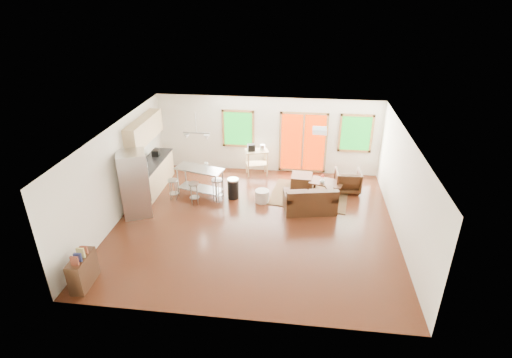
# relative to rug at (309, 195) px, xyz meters

# --- Properties ---
(floor) EXTENTS (7.50, 7.00, 0.02)m
(floor) POSITION_rel_rug_xyz_m (-1.48, -1.78, -0.02)
(floor) COLOR #36180D
(floor) RESTS_ON ground
(ceiling) EXTENTS (7.50, 7.00, 0.02)m
(ceiling) POSITION_rel_rug_xyz_m (-1.48, -1.78, 2.60)
(ceiling) COLOR white
(ceiling) RESTS_ON ground
(back_wall) EXTENTS (7.50, 0.02, 2.60)m
(back_wall) POSITION_rel_rug_xyz_m (-1.48, 1.73, 1.29)
(back_wall) COLOR white
(back_wall) RESTS_ON ground
(left_wall) EXTENTS (0.02, 7.00, 2.60)m
(left_wall) POSITION_rel_rug_xyz_m (-5.24, -1.78, 1.29)
(left_wall) COLOR white
(left_wall) RESTS_ON ground
(right_wall) EXTENTS (0.02, 7.00, 2.60)m
(right_wall) POSITION_rel_rug_xyz_m (2.28, -1.78, 1.29)
(right_wall) COLOR white
(right_wall) RESTS_ON ground
(front_wall) EXTENTS (7.50, 0.02, 2.60)m
(front_wall) POSITION_rel_rug_xyz_m (-1.48, -5.29, 1.29)
(front_wall) COLOR white
(front_wall) RESTS_ON ground
(window_left) EXTENTS (1.10, 0.05, 1.30)m
(window_left) POSITION_rel_rug_xyz_m (-2.48, 1.68, 1.49)
(window_left) COLOR #0D5F14
(window_left) RESTS_ON back_wall
(french_doors) EXTENTS (1.60, 0.05, 2.10)m
(french_doors) POSITION_rel_rug_xyz_m (-0.28, 1.68, 1.09)
(french_doors) COLOR #C32300
(french_doors) RESTS_ON back_wall
(window_right) EXTENTS (1.10, 0.05, 1.30)m
(window_right) POSITION_rel_rug_xyz_m (1.42, 1.68, 1.49)
(window_right) COLOR #0D5F14
(window_right) RESTS_ON back_wall
(rug) EXTENTS (2.52, 2.07, 0.02)m
(rug) POSITION_rel_rug_xyz_m (0.00, 0.00, 0.00)
(rug) COLOR #3D5330
(rug) RESTS_ON floor
(loveseat) EXTENTS (1.59, 1.09, 0.78)m
(loveseat) POSITION_rel_rug_xyz_m (0.01, -0.92, 0.29)
(loveseat) COLOR black
(loveseat) RESTS_ON floor
(coffee_table) EXTENTS (1.13, 0.86, 0.40)m
(coffee_table) POSITION_rel_rug_xyz_m (0.51, 0.22, 0.33)
(coffee_table) COLOR #362013
(coffee_table) RESTS_ON floor
(armchair) EXTENTS (0.80, 0.76, 0.79)m
(armchair) POSITION_rel_rug_xyz_m (1.18, 0.48, 0.38)
(armchair) COLOR black
(armchair) RESTS_ON floor
(ottoman) EXTENTS (0.68, 0.68, 0.43)m
(ottoman) POSITION_rel_rug_xyz_m (-0.26, 0.54, 0.20)
(ottoman) COLOR black
(ottoman) RESTS_ON floor
(pouf) EXTENTS (0.47, 0.47, 0.37)m
(pouf) POSITION_rel_rug_xyz_m (-1.41, -0.55, 0.17)
(pouf) COLOR beige
(pouf) RESTS_ON floor
(vase) EXTENTS (0.20, 0.20, 0.28)m
(vase) POSITION_rel_rug_xyz_m (0.37, 0.12, 0.49)
(vase) COLOR silver
(vase) RESTS_ON coffee_table
(cabinets) EXTENTS (0.64, 2.24, 2.30)m
(cabinets) POSITION_rel_rug_xyz_m (-4.96, -0.08, 0.92)
(cabinets) COLOR tan
(cabinets) RESTS_ON floor
(refrigerator) EXTENTS (0.98, 0.97, 1.87)m
(refrigerator) POSITION_rel_rug_xyz_m (-4.82, -1.66, 0.92)
(refrigerator) COLOR #B7BABC
(refrigerator) RESTS_ON floor
(island) EXTENTS (1.55, 0.95, 0.92)m
(island) POSITION_rel_rug_xyz_m (-3.33, -0.39, 0.62)
(island) COLOR #B7BABC
(island) RESTS_ON floor
(cup) EXTENTS (0.14, 0.12, 0.11)m
(cup) POSITION_rel_rug_xyz_m (-3.16, -0.20, 1.00)
(cup) COLOR white
(cup) RESTS_ON island
(bar_stool_a) EXTENTS (0.32, 0.32, 0.65)m
(bar_stool_a) POSITION_rel_rug_xyz_m (-4.08, -0.72, 0.47)
(bar_stool_a) COLOR #B7BABC
(bar_stool_a) RESTS_ON floor
(bar_stool_b) EXTENTS (0.41, 0.41, 0.68)m
(bar_stool_b) POSITION_rel_rug_xyz_m (-3.39, -0.91, 0.49)
(bar_stool_b) COLOR #B7BABC
(bar_stool_b) RESTS_ON floor
(bar_stool_c) EXTENTS (0.43, 0.43, 0.71)m
(bar_stool_c) POSITION_rel_rug_xyz_m (-2.74, -0.66, 0.52)
(bar_stool_c) COLOR #B7BABC
(bar_stool_c) RESTS_ON floor
(trash_can) EXTENTS (0.43, 0.43, 0.64)m
(trash_can) POSITION_rel_rug_xyz_m (-2.31, -0.43, 0.31)
(trash_can) COLOR black
(trash_can) RESTS_ON floor
(kitchen_cart) EXTENTS (0.85, 0.68, 1.14)m
(kitchen_cart) POSITION_rel_rug_xyz_m (-1.81, 1.27, 0.77)
(kitchen_cart) COLOR tan
(kitchen_cart) RESTS_ON floor
(bookshelf) EXTENTS (0.35, 0.82, 0.95)m
(bookshelf) POSITION_rel_rug_xyz_m (-4.83, -4.68, 0.36)
(bookshelf) COLOR #362013
(bookshelf) RESTS_ON floor
(ceiling_flush) EXTENTS (0.35, 0.35, 0.12)m
(ceiling_flush) POSITION_rel_rug_xyz_m (0.12, -1.18, 2.52)
(ceiling_flush) COLOR white
(ceiling_flush) RESTS_ON ceiling
(pendant_light) EXTENTS (0.80, 0.18, 0.79)m
(pendant_light) POSITION_rel_rug_xyz_m (-3.38, -0.28, 1.89)
(pendant_light) COLOR gray
(pendant_light) RESTS_ON ceiling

